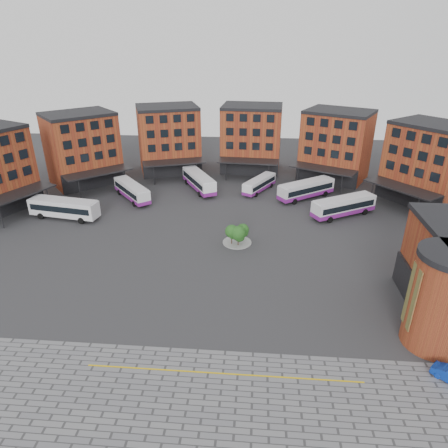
# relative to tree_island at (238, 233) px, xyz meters

# --- Properties ---
(ground) EXTENTS (160.00, 160.00, 0.00)m
(ground) POSITION_rel_tree_island_xyz_m (-2.10, -11.53, -1.85)
(ground) COLOR #28282B
(ground) RESTS_ON ground
(yellow_line) EXTENTS (26.00, 0.15, 0.02)m
(yellow_line) POSITION_rel_tree_island_xyz_m (-0.10, -25.53, -1.82)
(yellow_line) COLOR gold
(yellow_line) RESTS_ON paving_zone
(main_building) EXTENTS (94.14, 42.48, 14.60)m
(main_building) POSITION_rel_tree_island_xyz_m (-6.87, 26.72, 5.38)
(main_building) COLOR brown
(main_building) RESTS_ON ground
(tree_island) EXTENTS (4.40, 4.40, 3.22)m
(tree_island) POSITION_rel_tree_island_xyz_m (0.00, 0.00, 0.00)
(tree_island) COLOR gray
(tree_island) RESTS_ON ground
(bus_a) EXTENTS (12.42, 4.69, 3.43)m
(bus_a) POSITION_rel_tree_island_xyz_m (-30.06, 7.01, 0.19)
(bus_a) COLOR silver
(bus_a) RESTS_ON ground
(bus_b) EXTENTS (9.18, 10.27, 3.16)m
(bus_b) POSITION_rel_tree_island_xyz_m (-21.07, 16.58, -0.13)
(bus_b) COLOR silver
(bus_b) RESTS_ON ground
(bus_c) EXTENTS (8.27, 11.90, 3.40)m
(bus_c) POSITION_rel_tree_island_xyz_m (-9.01, 22.74, -0.01)
(bus_c) COLOR white
(bus_c) RESTS_ON ground
(bus_d) EXTENTS (6.79, 9.67, 2.77)m
(bus_d) POSITION_rel_tree_island_xyz_m (3.21, 22.82, -0.35)
(bus_d) COLOR white
(bus_d) RESTS_ON ground
(bus_e) EXTENTS (11.36, 9.22, 3.38)m
(bus_e) POSITION_rel_tree_island_xyz_m (12.15, 19.71, -0.02)
(bus_e) COLOR silver
(bus_e) RESTS_ON ground
(bus_f) EXTENTS (11.77, 8.34, 3.38)m
(bus_f) POSITION_rel_tree_island_xyz_m (17.75, 11.89, -0.02)
(bus_f) COLOR silver
(bus_f) RESTS_ON ground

